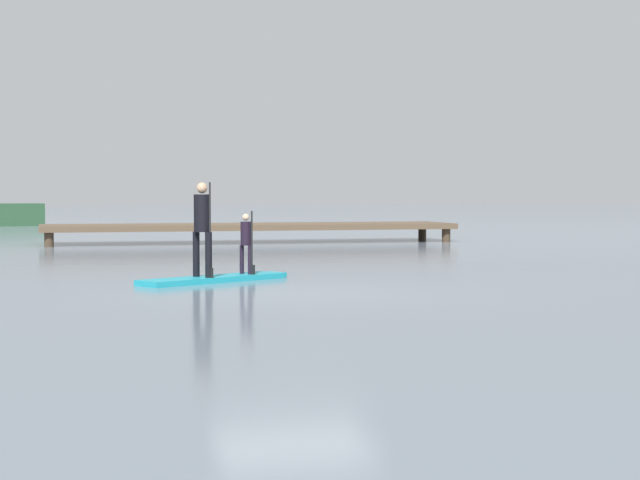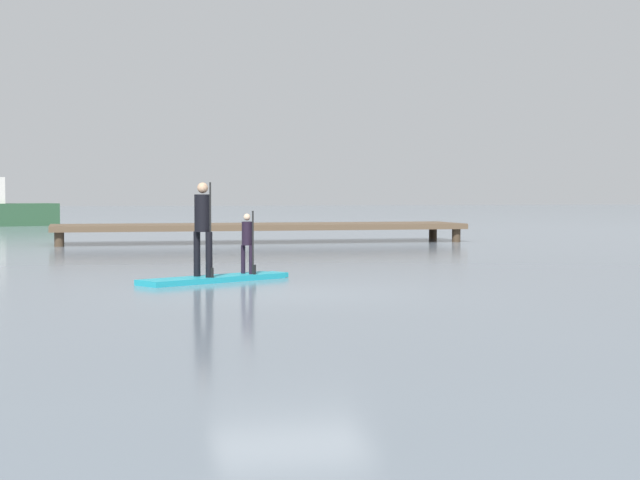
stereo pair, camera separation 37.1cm
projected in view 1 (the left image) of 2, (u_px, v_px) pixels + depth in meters
ground_plane at (293, 294)px, 16.56m from camera, size 240.00×240.00×0.00m
paddleboard_near at (215, 279)px, 18.88m from camera, size 2.98×2.06×0.10m
paddler_adult at (202, 223)px, 18.62m from camera, size 0.41×0.47×1.70m
paddler_child_solo at (246, 240)px, 19.36m from camera, size 0.27×0.35×1.18m
floating_dock at (251, 227)px, 33.88m from camera, size 13.35×2.86×0.61m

